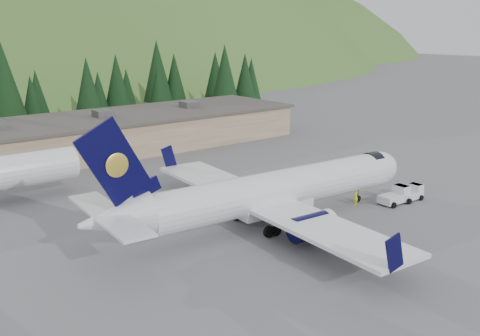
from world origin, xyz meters
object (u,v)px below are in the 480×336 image
object	(u,v)px
baggage_tug_a	(396,196)
terminal_building	(71,138)
airliner	(272,192)
baggage_tug_b	(411,193)
ramp_worker	(356,196)

from	to	relation	value
baggage_tug_a	terminal_building	bearing A→B (deg)	116.11
airliner	baggage_tug_a	size ratio (longest dim) A/B	10.08
baggage_tug_a	baggage_tug_b	size ratio (longest dim) A/B	1.12
terminal_building	baggage_tug_a	bearing A→B (deg)	-66.35
baggage_tug_b	ramp_worker	bearing A→B (deg)	158.92
baggage_tug_a	baggage_tug_b	bearing A→B (deg)	-4.71
terminal_building	ramp_worker	distance (m)	41.87
airliner	baggage_tug_a	world-z (taller)	airliner
terminal_building	ramp_worker	world-z (taller)	terminal_building
baggage_tug_a	ramp_worker	bearing A→B (deg)	150.86
terminal_building	ramp_worker	bearing A→B (deg)	-69.73
airliner	baggage_tug_a	distance (m)	14.80
baggage_tug_a	airliner	bearing A→B (deg)	168.26
airliner	baggage_tug_b	size ratio (longest dim) A/B	11.25
airliner	ramp_worker	bearing A→B (deg)	-2.93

